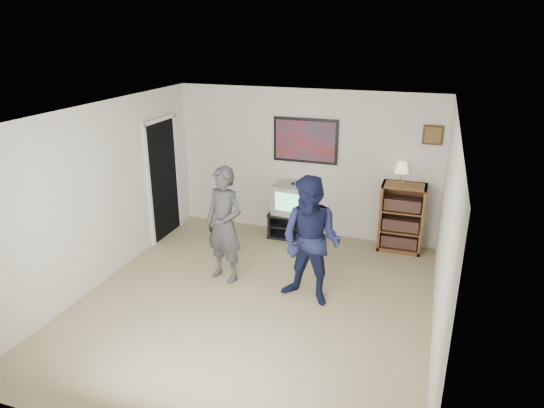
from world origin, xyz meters
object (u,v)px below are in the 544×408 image
Objects in this scene: crt_television at (293,199)px; bookshelf at (402,218)px; person_tall at (224,225)px; person_short at (311,241)px; media_stand at (295,225)px.

bookshelf is at bearing 7.55° from crt_television.
person_short reaches higher than person_tall.
media_stand is at bearing -178.37° from bookshelf.
bookshelf is 0.65× the size of person_short.
bookshelf is (1.76, 0.05, 0.34)m from media_stand.
person_tall is 0.97× the size of person_short.
person_tall is 1.31m from person_short.
person_tall is at bearing -176.49° from person_short.
person_short is (0.76, -1.94, 0.64)m from media_stand.
person_tall reaches higher than bookshelf.
crt_television is at bearing 90.24° from person_tall.
person_short is at bearing -69.86° from media_stand.
crt_television is 1.81m from person_tall.
person_short reaches higher than crt_television.
person_short is at bearing -116.57° from bookshelf.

